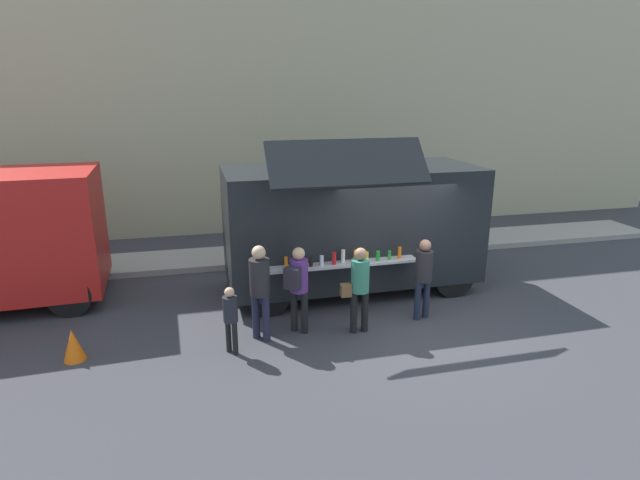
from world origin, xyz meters
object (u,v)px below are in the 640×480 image
Objects in this scene: customer_rear_waiting at (260,285)px; customer_extra_browsing at (424,272)px; food_truck_main at (352,224)px; customer_mid_with_backpack at (298,282)px; child_near_queue at (231,314)px; traffic_cone_orange at (73,345)px; trash_bin at (448,231)px; customer_front_ordering at (359,283)px.

customer_rear_waiting is 1.09× the size of customer_extra_browsing.
food_truck_main is 2.49m from customer_mid_with_backpack.
food_truck_main is at bearing 11.74° from customer_extra_browsing.
customer_mid_with_backpack is 2.46m from customer_extra_browsing.
customer_rear_waiting is 1.47× the size of child_near_queue.
child_near_queue is at bearing -8.19° from traffic_cone_orange.
trash_bin reaches higher than traffic_cone_orange.
child_near_queue is at bearing 149.28° from customer_mid_with_backpack.
food_truck_main is at bearing -146.87° from trash_bin.
traffic_cone_orange is 0.34× the size of customer_extra_browsing.
customer_extra_browsing is at bearing -79.21° from customer_front_ordering.
food_truck_main is 4.37m from trash_bin.
customer_rear_waiting is at bearing -5.66° from child_near_queue.
customer_mid_with_backpack reaches higher than trash_bin.
child_near_queue is at bearing -143.70° from trash_bin.
child_near_queue is (-6.38, -4.69, 0.24)m from trash_bin.
trash_bin is 0.58× the size of customer_mid_with_backpack.
customer_front_ordering is 1.01× the size of customer_extra_browsing.
customer_rear_waiting is at bearing 0.17° from traffic_cone_orange.
customer_extra_browsing is at bearing -122.67° from trash_bin.
customer_front_ordering is at bearing -132.42° from trash_bin.
traffic_cone_orange is 6.32m from customer_extra_browsing.
customer_rear_waiting is at bearing 136.99° from customer_mid_with_backpack.
child_near_queue is (2.57, -0.37, 0.44)m from traffic_cone_orange.
food_truck_main is at bearing -13.28° from customer_front_ordering.
customer_rear_waiting reaches higher than child_near_queue.
customer_rear_waiting reaches higher than customer_mid_with_backpack.
customer_mid_with_backpack reaches higher than customer_front_ordering.
customer_mid_with_backpack is at bearing -140.73° from trash_bin.
food_truck_main is 2.11m from customer_extra_browsing.
customer_extra_browsing is (6.28, 0.15, 0.69)m from traffic_cone_orange.
trash_bin is at bearing -42.61° from customer_front_ordering.
trash_bin is at bearing -12.96° from customer_mid_with_backpack.
food_truck_main is 3.05m from customer_rear_waiting.
food_truck_main reaches higher than trash_bin.
trash_bin is at bearing -46.71° from customer_extra_browsing.
customer_front_ordering is (-0.49, -2.11, -0.53)m from food_truck_main.
customer_rear_waiting is at bearing -143.54° from trash_bin.
food_truck_main is at bearing -0.30° from child_near_queue.
customer_mid_with_backpack reaches higher than customer_extra_browsing.
trash_bin is 4.97m from customer_extra_browsing.
customer_front_ordering reaches higher than traffic_cone_orange.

